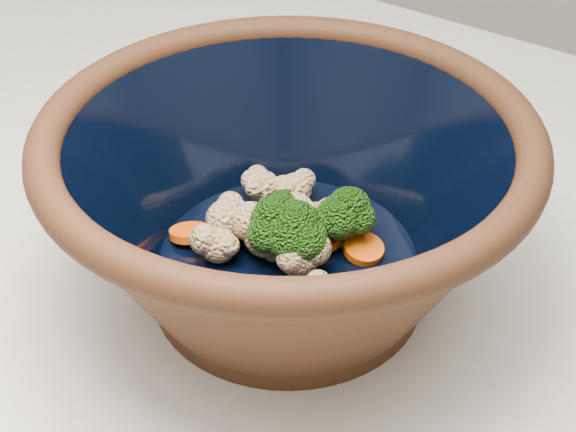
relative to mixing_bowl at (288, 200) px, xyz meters
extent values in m
cylinder|color=black|center=(0.00, 0.00, -0.08)|extent=(0.20, 0.20, 0.01)
torus|color=black|center=(0.00, 0.00, 0.05)|extent=(0.33, 0.33, 0.02)
cylinder|color=black|center=(0.00, 0.00, -0.05)|extent=(0.19, 0.19, 0.00)
cylinder|color=#608442|center=(-0.01, -0.01, -0.04)|extent=(0.01, 0.01, 0.02)
ellipsoid|color=#205E11|center=(-0.01, -0.01, -0.01)|extent=(0.04, 0.04, 0.04)
cylinder|color=#608442|center=(-0.01, 0.01, -0.04)|extent=(0.01, 0.01, 0.02)
ellipsoid|color=#205E11|center=(-0.01, 0.01, -0.02)|extent=(0.04, 0.04, 0.03)
cylinder|color=#608442|center=(0.03, 0.03, -0.04)|extent=(0.01, 0.01, 0.02)
ellipsoid|color=#205E11|center=(0.03, 0.03, -0.02)|extent=(0.04, 0.04, 0.04)
cylinder|color=#608442|center=(0.01, -0.01, -0.04)|extent=(0.01, 0.01, 0.02)
ellipsoid|color=#205E11|center=(0.01, -0.01, -0.01)|extent=(0.04, 0.04, 0.04)
cylinder|color=#608442|center=(0.01, 0.00, -0.04)|extent=(0.01, 0.01, 0.02)
ellipsoid|color=#205E11|center=(0.01, 0.00, -0.01)|extent=(0.04, 0.04, 0.04)
sphere|color=beige|center=(-0.03, 0.05, -0.04)|extent=(0.03, 0.03, 0.03)
sphere|color=beige|center=(0.01, -0.01, -0.04)|extent=(0.03, 0.03, 0.03)
sphere|color=beige|center=(0.02, -0.01, -0.03)|extent=(0.03, 0.03, 0.03)
sphere|color=beige|center=(-0.01, -0.01, -0.03)|extent=(0.03, 0.03, 0.03)
sphere|color=beige|center=(0.05, -0.04, -0.04)|extent=(0.03, 0.03, 0.03)
sphere|color=beige|center=(0.01, 0.02, -0.03)|extent=(0.03, 0.03, 0.03)
sphere|color=beige|center=(-0.05, -0.01, -0.03)|extent=(0.03, 0.03, 0.03)
sphere|color=beige|center=(-0.04, -0.03, -0.04)|extent=(0.03, 0.03, 0.03)
sphere|color=beige|center=(-0.01, -0.01, -0.04)|extent=(0.03, 0.03, 0.03)
sphere|color=beige|center=(0.00, 0.00, -0.03)|extent=(0.03, 0.03, 0.03)
sphere|color=beige|center=(-0.01, 0.00, -0.03)|extent=(0.03, 0.03, 0.03)
sphere|color=beige|center=(-0.05, 0.04, -0.04)|extent=(0.03, 0.03, 0.03)
cylinder|color=#D65109|center=(0.01, 0.02, -0.04)|extent=(0.03, 0.03, 0.01)
cylinder|color=#D65109|center=(0.04, 0.03, -0.04)|extent=(0.03, 0.03, 0.01)
cylinder|color=#D65109|center=(0.01, -0.08, -0.04)|extent=(0.03, 0.03, 0.01)
cylinder|color=#D65109|center=(-0.07, -0.03, -0.04)|extent=(0.03, 0.03, 0.01)
cylinder|color=#D65109|center=(0.01, 0.02, -0.04)|extent=(0.02, 0.02, 0.01)
camera|label=1|loc=(0.26, -0.36, 0.33)|focal=50.00mm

